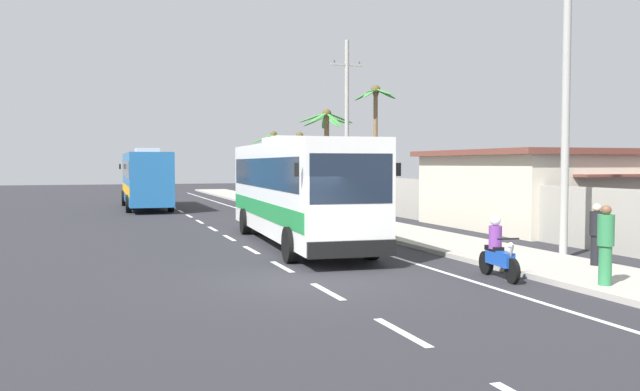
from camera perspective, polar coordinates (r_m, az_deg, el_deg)
The scene contains 19 objects.
ground_plane at distance 16.05m, azimuth -0.99°, elevation -7.41°, with size 160.00×160.00×0.00m, color #28282D.
sidewalk_kerb at distance 27.75m, azimuth 6.04°, elevation -2.97°, with size 3.20×90.00×0.14m, color #A8A399.
lane_markings at distance 30.47m, azimuth -5.24°, elevation -2.58°, with size 3.89×71.00×0.01m.
boundary_wall at distance 32.94m, azimuth 9.11°, elevation -0.42°, with size 0.24×60.00×2.06m, color #9E998E.
coach_bus_foreground at distance 23.29m, azimuth -2.07°, elevation 0.68°, with size 3.43×12.55×3.83m.
coach_bus_far_lane at distance 42.82m, azimuth -14.78°, elevation 1.49°, with size 2.92×10.67×3.77m.
motorcycle_beside_bus at distance 32.00m, azimuth -2.20°, elevation -1.17°, with size 0.56×1.96×1.57m.
motorcycle_trailing at distance 16.92m, azimuth 15.08°, elevation -4.79°, with size 0.56×1.96×1.55m.
pedestrian_near_kerb at distance 15.95m, azimuth 23.41°, elevation -3.80°, with size 0.36×0.36×1.78m.
pedestrian_midwalk at distance 35.89m, azimuth -0.97°, elevation -0.09°, with size 0.36×0.36×1.74m.
pedestrian_far_walk at distance 18.98m, azimuth 22.74°, elevation -3.00°, with size 0.36×0.36×1.64m.
utility_pole_nearest at distance 21.06m, azimuth 20.45°, elevation 8.04°, with size 2.31×0.24×9.24m.
utility_pole_mid at distance 37.82m, azimuth 2.32°, elevation 6.17°, with size 1.90×0.24×9.83m.
palm_nearest at distance 45.97m, azimuth -1.78°, elevation 3.68°, with size 3.06×2.89×5.05m.
palm_second at distance 41.29m, azimuth 0.57°, elevation 4.94°, with size 3.45×3.26×6.24m.
palm_third at distance 39.68m, azimuth 4.82°, elevation 6.41°, with size 2.56×2.71×7.51m.
palm_fourth at distance 52.50m, azimuth -4.00°, elevation 4.00°, with size 3.70×3.32×5.42m.
palm_farthest at distance 44.09m, azimuth 0.52°, elevation 4.93°, with size 3.24×3.23×6.25m.
roadside_building at distance 32.36m, azimuth 21.69°, elevation 0.61°, with size 12.74×9.80×3.43m.
Camera 1 is at (-4.86, -15.03, 2.83)m, focal length 37.11 mm.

